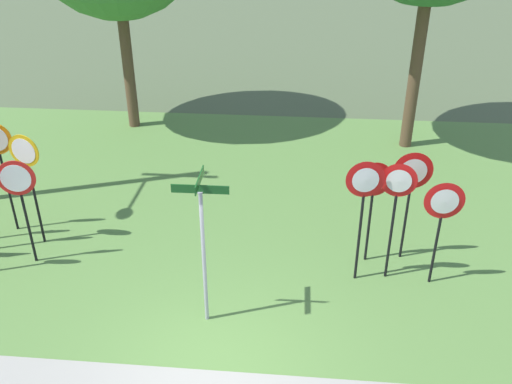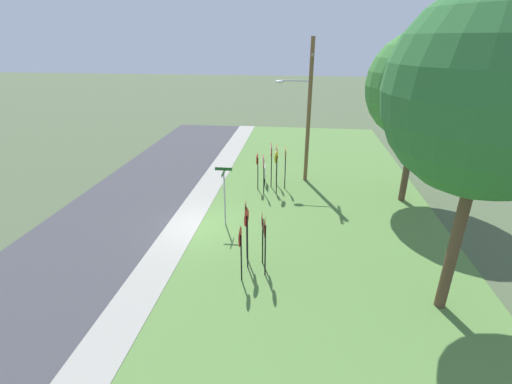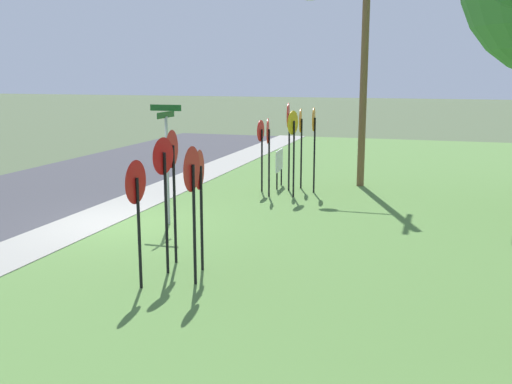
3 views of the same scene
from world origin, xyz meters
name	(u,v)px [view 2 (image 2 of 3)]	position (x,y,z in m)	size (l,w,h in m)	color
ground_plane	(199,227)	(0.00, 0.00, 0.00)	(160.00, 160.00, 0.00)	#4C5B3D
road_asphalt	(107,221)	(0.00, -4.80, 0.01)	(44.00, 6.40, 0.01)	#3D3D42
sidewalk_strip	(183,225)	(0.00, -0.80, 0.03)	(44.00, 1.60, 0.06)	#99968C
grass_median	(322,234)	(0.00, 6.00, 0.02)	(44.00, 12.00, 0.04)	#567F3D
stop_sign_near_left	(276,163)	(-4.47, 3.46, 1.96)	(0.71, 0.16, 2.64)	black
stop_sign_near_right	(263,166)	(-4.33, 2.72, 1.79)	(0.75, 0.17, 2.40)	black
stop_sign_far_left	(271,155)	(-5.45, 3.07, 2.11)	(0.78, 0.14, 2.82)	black
stop_sign_far_center	(276,155)	(-5.96, 3.36, 1.96)	(0.77, 0.14, 2.62)	black
stop_sign_far_right	(285,158)	(-5.33, 3.92, 2.00)	(0.74, 0.12, 2.69)	black
stop_sign_center_tall	(257,164)	(-5.00, 2.30, 1.69)	(0.67, 0.10, 2.29)	black
yield_sign_near_left	(262,226)	(2.76, 3.41, 1.78)	(0.75, 0.14, 2.34)	black
yield_sign_near_right	(264,233)	(3.53, 3.58, 1.91)	(0.80, 0.11, 2.50)	black
yield_sign_far_left	(246,225)	(3.13, 2.85, 1.97)	(0.69, 0.13, 2.59)	black
yield_sign_far_right	(246,216)	(2.50, 2.73, 2.04)	(0.74, 0.12, 2.67)	black
yield_sign_center	(240,242)	(4.00, 2.74, 1.74)	(0.77, 0.10, 2.29)	black
street_name_post	(224,191)	(-0.33, 1.26, 1.82)	(0.96, 0.82, 2.99)	#9EA0A8
utility_pole	(307,108)	(-6.98, 5.06, 4.70)	(2.10, 2.23, 8.64)	brown
notice_board	(265,172)	(-5.91, 2.66, 0.87)	(1.10, 0.11, 1.25)	black
oak_tree_left	(421,87)	(-4.46, 10.68, 6.31)	(5.51, 5.51, 9.04)	brown
oak_tree_right	(493,94)	(4.54, 9.79, 7.16)	(5.81, 5.81, 10.05)	brown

